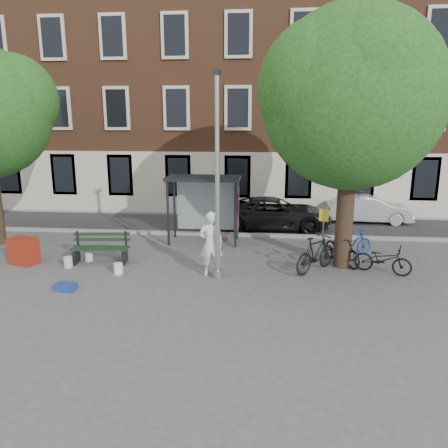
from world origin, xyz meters
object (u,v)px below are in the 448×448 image
object	(u,v)px
bus_shelter	(214,194)
bike_c	(342,249)
bench	(101,250)
bike_b	(353,243)
bike_a	(383,259)
red_stand	(24,251)
lamppost	(217,189)
car_dark	(275,213)
painter	(211,244)
notice_sign	(323,224)
car_silver	(369,209)
bike_d	(316,254)

from	to	relation	value
bus_shelter	bike_c	bearing A→B (deg)	-26.70
bench	bike_b	world-z (taller)	bench
bike_a	bike_b	xyz separation A→B (m)	(-0.61, 1.74, 0.02)
red_stand	lamppost	bearing A→B (deg)	-6.08
car_dark	red_stand	bearing A→B (deg)	122.33
painter	bike_b	distance (m)	5.41
bike_a	car_dark	world-z (taller)	car_dark
notice_sign	car_dark	bearing A→B (deg)	131.15
bike_a	car_silver	world-z (taller)	car_silver
bike_c	notice_sign	world-z (taller)	notice_sign
bus_shelter	car_silver	distance (m)	8.05
bench	car_silver	xyz separation A→B (m)	(10.42, 6.98, 0.19)
bench	notice_sign	world-z (taller)	notice_sign
lamppost	bike_a	xyz separation A→B (m)	(5.17, 0.92, -2.32)
painter	red_stand	size ratio (longest dim) A/B	2.29
bench	red_stand	xyz separation A→B (m)	(-2.54, -0.39, -0.01)
bench	red_stand	distance (m)	2.57
car_silver	notice_sign	xyz separation A→B (m)	(-2.89, -6.21, 0.69)
bike_c	bench	bearing A→B (deg)	158.18
painter	red_stand	distance (m)	6.51
bike_a	car_dark	xyz separation A→B (m)	(-3.33, 5.54, 0.24)
bike_c	car_silver	bearing A→B (deg)	44.07
bus_shelter	red_stand	distance (m)	7.11
bike_d	lamppost	bearing A→B (deg)	57.61
bus_shelter	red_stand	bearing A→B (deg)	-150.83
bench	bike_c	bearing A→B (deg)	-1.28
bus_shelter	car_dark	distance (m)	3.61
bench	notice_sign	bearing A→B (deg)	-0.06
bus_shelter	painter	world-z (taller)	bus_shelter
car_silver	notice_sign	world-z (taller)	notice_sign
bike_b	car_dark	size ratio (longest dim) A/B	0.32
bus_shelter	bike_d	distance (m)	5.06
bench	bike_a	size ratio (longest dim) A/B	1.12
red_stand	bike_c	bearing A→B (deg)	5.61
painter	car_dark	distance (m)	6.61
car_silver	bench	bearing A→B (deg)	125.00
bench	bike_d	bearing A→B (deg)	-7.68
car_silver	red_stand	distance (m)	14.91
car_dark	notice_sign	distance (m)	4.89
bike_b	bench	bearing A→B (deg)	72.40
bike_b	car_silver	bearing A→B (deg)	-45.36
painter	notice_sign	distance (m)	3.99
car_dark	red_stand	size ratio (longest dim) A/B	5.59
red_stand	bus_shelter	bearing A→B (deg)	29.17
bike_c	car_silver	distance (m)	6.70
lamppost	bench	distance (m)	4.88
lamppost	red_stand	distance (m)	7.12
car_silver	painter	bearing A→B (deg)	141.70
bus_shelter	red_stand	size ratio (longest dim) A/B	3.17
bike_d	notice_sign	bearing A→B (deg)	-66.69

